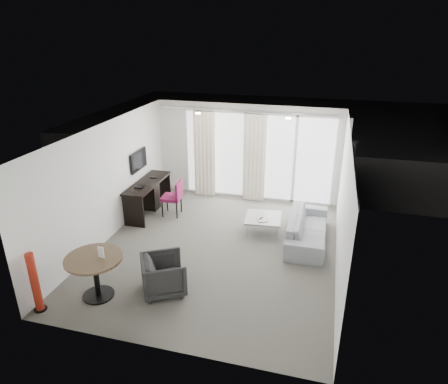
% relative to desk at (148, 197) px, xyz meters
% --- Properties ---
extents(floor, '(5.00, 6.00, 0.00)m').
position_rel_desk_xyz_m(floor, '(2.20, -1.33, -0.42)').
color(floor, '#55534A').
rests_on(floor, ground).
extents(ceiling, '(5.00, 6.00, 0.00)m').
position_rel_desk_xyz_m(ceiling, '(2.20, -1.33, 2.18)').
color(ceiling, white).
rests_on(ceiling, ground).
extents(wall_left, '(0.00, 6.00, 2.60)m').
position_rel_desk_xyz_m(wall_left, '(-0.30, -1.33, 0.88)').
color(wall_left, silver).
rests_on(wall_left, ground).
extents(wall_right, '(0.00, 6.00, 2.60)m').
position_rel_desk_xyz_m(wall_right, '(4.70, -1.33, 0.88)').
color(wall_right, silver).
rests_on(wall_right, ground).
extents(wall_front, '(5.00, 0.00, 2.60)m').
position_rel_desk_xyz_m(wall_front, '(2.20, -4.33, 0.88)').
color(wall_front, silver).
rests_on(wall_front, ground).
extents(window_panel, '(4.00, 0.02, 2.38)m').
position_rel_desk_xyz_m(window_panel, '(2.50, 1.66, 0.78)').
color(window_panel, white).
rests_on(window_panel, ground).
extents(window_frame, '(4.10, 0.06, 2.44)m').
position_rel_desk_xyz_m(window_frame, '(2.50, 1.64, 0.78)').
color(window_frame, white).
rests_on(window_frame, ground).
extents(curtain_left, '(0.60, 0.20, 2.38)m').
position_rel_desk_xyz_m(curtain_left, '(1.05, 1.49, 0.78)').
color(curtain_left, beige).
rests_on(curtain_left, ground).
extents(curtain_right, '(0.60, 0.20, 2.38)m').
position_rel_desk_xyz_m(curtain_right, '(2.45, 1.49, 0.78)').
color(curtain_right, beige).
rests_on(curtain_right, ground).
extents(curtain_track, '(4.80, 0.04, 0.04)m').
position_rel_desk_xyz_m(curtain_track, '(2.20, 1.49, 2.03)').
color(curtain_track, '#B2B2B7').
rests_on(curtain_track, ceiling).
extents(downlight_a, '(0.12, 0.12, 0.02)m').
position_rel_desk_xyz_m(downlight_a, '(1.30, 0.27, 2.17)').
color(downlight_a, '#FFE0B2').
rests_on(downlight_a, ceiling).
extents(downlight_b, '(0.12, 0.12, 0.02)m').
position_rel_desk_xyz_m(downlight_b, '(3.40, 0.27, 2.17)').
color(downlight_b, '#FFE0B2').
rests_on(downlight_b, ceiling).
extents(desk, '(0.56, 1.78, 0.83)m').
position_rel_desk_xyz_m(desk, '(0.00, 0.00, 0.00)').
color(desk, black).
rests_on(desk, floor).
extents(tv, '(0.05, 0.80, 0.50)m').
position_rel_desk_xyz_m(tv, '(-0.25, 0.12, 0.93)').
color(tv, black).
rests_on(tv, wall_left).
extents(desk_chair, '(0.53, 0.50, 0.92)m').
position_rel_desk_xyz_m(desk_chair, '(0.63, 0.02, 0.04)').
color(desk_chair, maroon).
rests_on(desk_chair, floor).
extents(round_table, '(1.07, 1.07, 0.80)m').
position_rel_desk_xyz_m(round_table, '(0.60, -3.43, -0.02)').
color(round_table, '#4F3A27').
rests_on(round_table, floor).
extents(menu_card, '(0.11, 0.03, 0.21)m').
position_rel_desk_xyz_m(menu_card, '(0.74, -3.40, 0.30)').
color(menu_card, white).
rests_on(menu_card, round_table).
extents(red_lamp, '(0.23, 0.23, 1.10)m').
position_rel_desk_xyz_m(red_lamp, '(-0.16, -4.03, 0.13)').
color(red_lamp, maroon).
rests_on(red_lamp, floor).
extents(tub_armchair, '(1.03, 1.02, 0.69)m').
position_rel_desk_xyz_m(tub_armchair, '(1.69, -2.99, -0.07)').
color(tub_armchair, black).
rests_on(tub_armchair, floor).
extents(coffee_table, '(0.89, 0.89, 0.37)m').
position_rel_desk_xyz_m(coffee_table, '(3.02, -0.26, -0.23)').
color(coffee_table, gray).
rests_on(coffee_table, floor).
extents(remote, '(0.11, 0.18, 0.02)m').
position_rel_desk_xyz_m(remote, '(2.99, -0.36, -0.06)').
color(remote, black).
rests_on(remote, coffee_table).
extents(magazine, '(0.31, 0.34, 0.02)m').
position_rel_desk_xyz_m(magazine, '(3.02, -0.40, -0.06)').
color(magazine, gray).
rests_on(magazine, coffee_table).
extents(sofa, '(0.82, 2.09, 0.61)m').
position_rel_desk_xyz_m(sofa, '(4.05, -0.44, -0.11)').
color(sofa, gray).
rests_on(sofa, floor).
extents(terrace_slab, '(5.60, 3.00, 0.12)m').
position_rel_desk_xyz_m(terrace_slab, '(2.50, 3.17, -0.48)').
color(terrace_slab, '#4D4D50').
rests_on(terrace_slab, ground).
extents(rattan_chair_a, '(0.60, 0.60, 0.77)m').
position_rel_desk_xyz_m(rattan_chair_a, '(2.74, 2.94, -0.03)').
color(rattan_chair_a, '#4C3624').
rests_on(rattan_chair_a, terrace_slab).
extents(rattan_chair_b, '(0.67, 0.67, 0.86)m').
position_rel_desk_xyz_m(rattan_chair_b, '(4.02, 2.89, 0.02)').
color(rattan_chair_b, '#4C3624').
rests_on(rattan_chair_b, terrace_slab).
extents(rattan_table, '(0.69, 0.69, 0.55)m').
position_rel_desk_xyz_m(rattan_table, '(3.60, 3.25, -0.14)').
color(rattan_table, '#4C3624').
rests_on(rattan_table, terrace_slab).
extents(balustrade, '(5.50, 0.06, 1.05)m').
position_rel_desk_xyz_m(balustrade, '(2.50, 4.62, 0.08)').
color(balustrade, '#B2B2B7').
rests_on(balustrade, terrace_slab).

